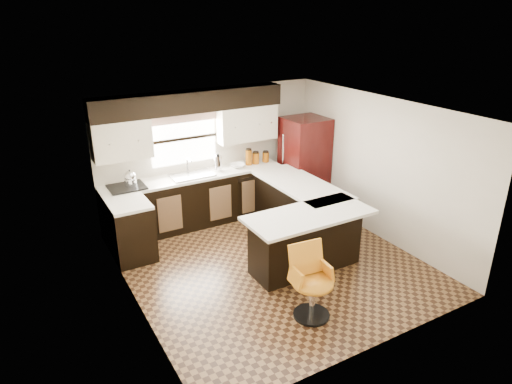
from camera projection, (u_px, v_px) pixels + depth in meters
floor at (271, 263)px, 7.09m from camera, size 4.40×4.40×0.00m
ceiling at (274, 110)px, 6.19m from camera, size 4.40×4.40×0.00m
wall_back at (210, 153)px, 8.41m from camera, size 4.40×0.00×4.40m
wall_front at (381, 259)px, 4.87m from camera, size 4.40×0.00×4.40m
wall_left at (129, 223)px, 5.68m from camera, size 0.00×4.40×4.40m
wall_right at (379, 169)px, 7.61m from camera, size 0.00×4.40×4.40m
base_cab_back at (196, 201)px, 8.25m from camera, size 3.30×0.60×0.90m
base_cab_left at (132, 232)px, 7.10m from camera, size 0.60×0.70×0.90m
counter_back at (194, 176)px, 8.07m from camera, size 3.30×0.60×0.04m
counter_left at (128, 204)px, 6.92m from camera, size 0.60×0.70×0.04m
soffit at (190, 102)px, 7.71m from camera, size 3.40×0.35×0.36m
upper_cab_left at (121, 140)px, 7.33m from camera, size 0.94×0.35×0.64m
upper_cab_right at (247, 123)px, 8.39m from camera, size 1.14×0.35×0.64m
window_pane at (184, 139)px, 8.04m from camera, size 1.20×0.02×0.90m
valance at (183, 117)px, 7.86m from camera, size 1.30×0.06×0.18m
sink at (192, 175)px, 8.02m from camera, size 0.75×0.45×0.03m
dishwasher at (252, 196)px, 8.48m from camera, size 0.58×0.03×0.78m
cooktop at (127, 187)px, 7.49m from camera, size 0.58×0.50×0.02m
peninsula_long at (297, 211)px, 7.84m from camera, size 0.60×1.95×0.90m
peninsula_return at (305, 241)px, 6.82m from camera, size 1.65×0.60×0.90m
counter_pen_long at (301, 185)px, 7.69m from camera, size 0.84×1.95×0.04m
counter_pen_return at (309, 215)px, 6.56m from camera, size 1.89×0.84×0.04m
refrigerator at (304, 164)px, 8.80m from camera, size 0.77×0.74×1.79m
bar_chair at (313, 284)px, 5.70m from camera, size 0.56×0.56×0.97m
kettle at (130, 178)px, 7.46m from camera, size 0.20×0.20×0.27m
percolator at (218, 163)px, 8.22m from camera, size 0.14×0.14×0.28m
mixing_bowl at (238, 166)px, 8.45m from camera, size 0.31×0.31×0.06m
canister_large at (249, 158)px, 8.54m from camera, size 0.12×0.12×0.29m
canister_med at (256, 158)px, 8.62m from camera, size 0.13×0.13×0.21m
canister_small at (266, 157)px, 8.73m from camera, size 0.13×0.13×0.18m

